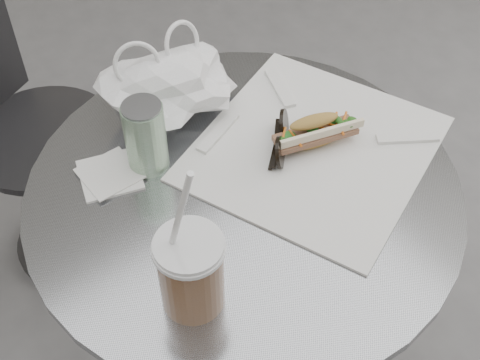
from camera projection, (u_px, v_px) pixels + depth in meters
cafe_table at (243, 275)px, 1.36m from camera, size 0.76×0.76×0.74m
chair_far at (42, 166)px, 1.77m from camera, size 0.40×0.42×0.71m
sandwich_paper at (314, 148)px, 1.22m from camera, size 0.52×0.51×0.00m
banh_mi at (315, 132)px, 1.20m from camera, size 0.20×0.13×0.06m
iced_coffee at (191, 271)px, 0.95m from camera, size 0.10×0.10×0.30m
sunglasses at (280, 140)px, 1.20m from camera, size 0.11×0.11×0.06m
plastic_bag at (170, 87)px, 1.24m from camera, size 0.26×0.21×0.12m
napkin_stack at (110, 174)px, 1.17m from camera, size 0.13×0.13×0.01m
drink_can at (145, 136)px, 1.14m from camera, size 0.07×0.07×0.14m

